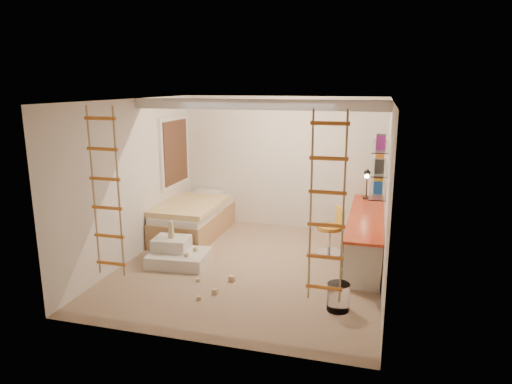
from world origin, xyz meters
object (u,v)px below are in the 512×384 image
(swivel_chair, at_px, (331,237))
(bed, at_px, (194,218))
(desk, at_px, (365,235))
(play_platform, at_px, (177,254))

(swivel_chair, bearing_deg, bed, 172.38)
(bed, bearing_deg, swivel_chair, -7.62)
(desk, relative_size, play_platform, 2.90)
(desk, bearing_deg, swivel_chair, 178.83)
(desk, relative_size, bed, 1.40)
(desk, xyz_separation_m, bed, (-3.20, 0.36, -0.07))
(desk, height_order, bed, desk)
(swivel_chair, bearing_deg, play_platform, -155.85)
(desk, distance_m, play_platform, 3.10)
(play_platform, bearing_deg, desk, 19.67)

